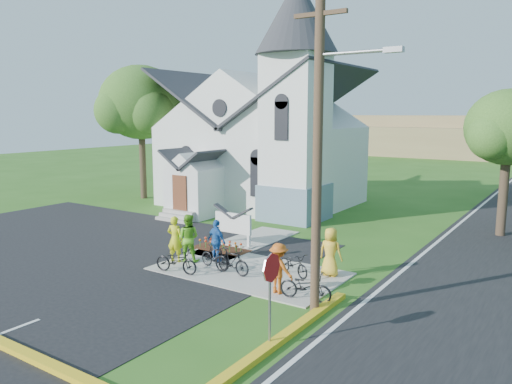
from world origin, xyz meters
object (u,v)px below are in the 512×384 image
Objects in this scene: cyclist_4 at (331,252)px; bike_4 at (306,286)px; church_sign at (233,223)px; cyclist_0 at (175,239)px; bike_0 at (176,261)px; bike_2 at (294,264)px; stop_sign at (271,280)px; bike_3 at (232,261)px; utility_pole at (320,131)px; cyclist_2 at (217,241)px; cyclist_1 at (188,238)px; cyclist_3 at (279,268)px; bike_1 at (215,257)px.

bike_4 is (0.41, -2.65, -0.44)m from cyclist_4.
cyclist_0 reaches higher than church_sign.
bike_2 is (3.74, 2.17, -0.03)m from bike_0.
church_sign is 4.94m from bike_2.
stop_sign reaches higher than church_sign.
bike_3 is (2.42, -3.38, -0.50)m from church_sign.
utility_pole is at bearing -104.41° from bike_3.
cyclist_0 is at bearing 16.00° from cyclist_4.
stop_sign is at bearing 151.94° from cyclist_2.
cyclist_4 is at bearing -33.93° from bike_2.
cyclist_4 is (-1.07, 3.19, -4.46)m from utility_pole.
cyclist_2 reaches higher than bike_4.
cyclist_4 is (4.86, 2.89, 0.43)m from bike_0.
cyclist_2 is (0.35, 1.96, 0.39)m from bike_0.
cyclist_0 reaches higher than cyclist_2.
bike_3 is at bearing -54.44° from church_sign.
bike_2 is 2.46m from bike_4.
cyclist_1 reaches higher than church_sign.
cyclist_2 is at bearing -14.58° from cyclist_3.
cyclist_1 is at bearing 72.54° from bike_4.
cyclist_3 is (0.49, -1.86, 0.41)m from bike_2.
bike_3 is at bearing 159.78° from cyclist_2.
bike_1 is (0.85, 1.23, -0.01)m from bike_0.
cyclist_1 is (0.01, -3.03, -0.02)m from church_sign.
cyclist_1 is at bearing 15.75° from bike_0.
bike_2 is 0.94× the size of bike_4.
cyclist_4 reaches higher than bike_0.
bike_0 is 1.59m from cyclist_1.
bike_0 is 1.10× the size of bike_3.
stop_sign is at bearing 124.54° from cyclist_1.
church_sign is 3.03m from cyclist_1.
church_sign is at bearing 144.40° from utility_pole.
bike_0 is (-5.93, 0.30, -4.89)m from utility_pole.
bike_1 is (1.89, 0.16, -0.47)m from cyclist_0.
bike_0 is 1.04× the size of cyclist_3.
cyclist_0 reaches higher than bike_3.
bike_2 is at bearing 31.68° from bike_4.
bike_1 is at bearing 137.38° from cyclist_2.
utility_pole is at bearing -98.96° from bike_1.
utility_pole is at bearing 91.49° from stop_sign.
cyclist_3 is (5.27, -0.75, -0.08)m from cyclist_0.
stop_sign is at bearing -130.41° from bike_3.
bike_2 is (-2.19, 2.47, -4.93)m from utility_pole.
stop_sign reaches higher than bike_3.
cyclist_1 reaches higher than bike_2.
bike_0 is at bearing 153.44° from stop_sign.
church_sign reaches higher than bike_2.
cyclist_3 is at bearing 79.22° from bike_4.
bike_4 is at bearing 159.70° from cyclist_0.
bike_1 is 4.53m from bike_4.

